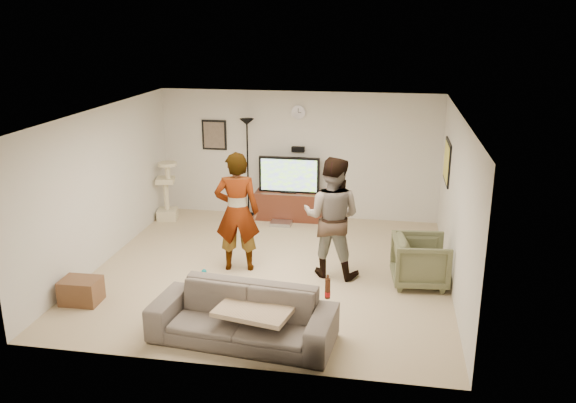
% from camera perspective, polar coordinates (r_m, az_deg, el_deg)
% --- Properties ---
extents(floor, '(5.50, 5.50, 0.02)m').
position_cam_1_polar(floor, '(9.42, -1.64, -6.69)').
color(floor, tan).
rests_on(floor, ground).
extents(ceiling, '(5.50, 5.50, 0.02)m').
position_cam_1_polar(ceiling, '(8.71, -1.78, 8.64)').
color(ceiling, silver).
rests_on(ceiling, wall_back).
extents(wall_back, '(5.50, 0.04, 2.50)m').
position_cam_1_polar(wall_back, '(11.60, 1.02, 4.51)').
color(wall_back, silver).
rests_on(wall_back, floor).
extents(wall_front, '(5.50, 0.04, 2.50)m').
position_cam_1_polar(wall_front, '(6.47, -6.62, -6.21)').
color(wall_front, silver).
rests_on(wall_front, floor).
extents(wall_left, '(0.04, 5.50, 2.50)m').
position_cam_1_polar(wall_left, '(9.89, -17.52, 1.43)').
color(wall_left, silver).
rests_on(wall_left, floor).
extents(wall_right, '(0.04, 5.50, 2.50)m').
position_cam_1_polar(wall_right, '(8.87, 15.97, -0.23)').
color(wall_right, silver).
rests_on(wall_right, floor).
extents(wall_clock, '(0.26, 0.04, 0.26)m').
position_cam_1_polar(wall_clock, '(11.42, 1.02, 8.64)').
color(wall_clock, white).
rests_on(wall_clock, wall_back).
extents(wall_speaker, '(0.25, 0.10, 0.10)m').
position_cam_1_polar(wall_speaker, '(11.52, 0.98, 5.07)').
color(wall_speaker, black).
rests_on(wall_speaker, wall_back).
extents(picture_back, '(0.42, 0.03, 0.52)m').
position_cam_1_polar(picture_back, '(11.89, -7.16, 6.41)').
color(picture_back, brown).
rests_on(picture_back, wall_back).
extents(picture_right, '(0.03, 0.78, 0.62)m').
position_cam_1_polar(picture_right, '(10.34, 15.15, 3.73)').
color(picture_right, '#E1D14D').
rests_on(picture_right, wall_right).
extents(tv_stand, '(1.33, 0.45, 0.56)m').
position_cam_1_polar(tv_stand, '(11.65, 0.11, -0.40)').
color(tv_stand, '#451E13').
rests_on(tv_stand, floor).
extents(console_box, '(0.40, 0.30, 0.07)m').
position_cam_1_polar(console_box, '(11.37, -0.68, -2.13)').
color(console_box, '#B4B5C0').
rests_on(console_box, floor).
extents(tv, '(1.19, 0.08, 0.71)m').
position_cam_1_polar(tv, '(11.47, 0.12, 2.60)').
color(tv, black).
rests_on(tv, tv_stand).
extents(tv_screen, '(1.10, 0.01, 0.62)m').
position_cam_1_polar(tv_screen, '(11.43, 0.08, 2.55)').
color(tv_screen, '#93F323').
rests_on(tv_screen, tv).
extents(floor_lamp, '(0.32, 0.32, 1.97)m').
position_cam_1_polar(floor_lamp, '(11.66, -3.92, 3.20)').
color(floor_lamp, black).
rests_on(floor_lamp, floor).
extents(cat_tree, '(0.45, 0.45, 1.17)m').
position_cam_1_polar(cat_tree, '(11.80, -11.74, 1.04)').
color(cat_tree, beige).
rests_on(cat_tree, floor).
extents(person_left, '(0.76, 0.57, 1.90)m').
position_cam_1_polar(person_left, '(9.16, -4.95, -1.00)').
color(person_left, '#A19DB1').
rests_on(person_left, floor).
extents(person_right, '(1.01, 0.84, 1.87)m').
position_cam_1_polar(person_right, '(8.96, 4.26, -1.52)').
color(person_right, teal).
rests_on(person_right, floor).
extents(sofa, '(2.34, 1.10, 0.66)m').
position_cam_1_polar(sofa, '(7.38, -4.41, -10.98)').
color(sofa, '#5A514B').
rests_on(sofa, floor).
extents(throw_blanket, '(1.02, 0.87, 0.06)m').
position_cam_1_polar(throw_blanket, '(7.29, -3.12, -10.31)').
color(throw_blanket, tan).
rests_on(throw_blanket, sofa).
extents(beer_bottle, '(0.06, 0.06, 0.25)m').
position_cam_1_polar(beer_bottle, '(7.01, 3.86, -8.41)').
color(beer_bottle, '#421F0E').
rests_on(beer_bottle, sofa).
extents(armchair, '(0.88, 0.86, 0.74)m').
position_cam_1_polar(armchair, '(9.02, 12.71, -5.65)').
color(armchair, '#585B3F').
rests_on(armchair, floor).
extents(side_table, '(0.54, 0.41, 0.35)m').
position_cam_1_polar(side_table, '(8.82, -19.40, -8.16)').
color(side_table, brown).
rests_on(side_table, floor).
extents(toy_ball, '(0.08, 0.08, 0.08)m').
position_cam_1_polar(toy_ball, '(9.34, -8.14, -6.74)').
color(toy_ball, '#077C8B').
rests_on(toy_ball, floor).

